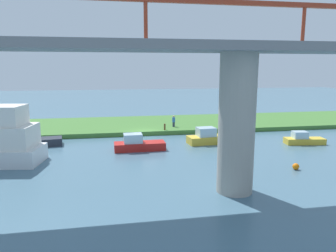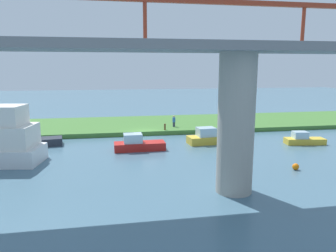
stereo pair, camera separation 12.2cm
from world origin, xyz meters
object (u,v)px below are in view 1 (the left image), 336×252
(bridge_pylon, at_px, (237,124))
(motorboat_white, at_px, (138,144))
(person_on_bank, at_px, (174,121))
(motorboat_red, at_px, (210,138))
(pontoon_yellow, at_px, (34,141))
(marker_buoy, at_px, (296,166))
(mooring_post, at_px, (165,127))
(riverboat_paddlewheel, at_px, (303,139))

(bridge_pylon, bearing_deg, motorboat_white, -65.86)
(bridge_pylon, height_order, motorboat_white, bridge_pylon)
(person_on_bank, height_order, motorboat_white, person_on_bank)
(motorboat_red, bearing_deg, pontoon_yellow, -5.82)
(marker_buoy, bearing_deg, bridge_pylon, 27.41)
(pontoon_yellow, distance_m, marker_buoy, 24.02)
(mooring_post, relative_size, pontoon_yellow, 0.14)
(motorboat_white, relative_size, riverboat_paddlewheel, 1.18)
(marker_buoy, bearing_deg, motorboat_red, -68.47)
(bridge_pylon, relative_size, motorboat_red, 1.67)
(pontoon_yellow, bearing_deg, motorboat_red, 174.18)
(motorboat_red, height_order, riverboat_paddlewheel, motorboat_red)
(motorboat_white, distance_m, marker_buoy, 13.83)
(person_on_bank, distance_m, marker_buoy, 17.80)
(bridge_pylon, relative_size, motorboat_white, 1.79)
(mooring_post, bearing_deg, bridge_pylon, 94.28)
(person_on_bank, xyz_separation_m, mooring_post, (1.44, 1.90, -0.33))
(person_on_bank, xyz_separation_m, motorboat_red, (-2.40, 7.21, -0.61))
(mooring_post, xyz_separation_m, pontoon_yellow, (13.64, 3.52, -0.28))
(person_on_bank, height_order, motorboat_red, person_on_bank)
(motorboat_white, bearing_deg, bridge_pylon, 114.14)
(bridge_pylon, xyz_separation_m, riverboat_paddlewheel, (-11.69, -10.73, -3.81))
(motorboat_white, height_order, pontoon_yellow, pontoon_yellow)
(riverboat_paddlewheel, distance_m, pontoon_yellow, 26.94)
(mooring_post, distance_m, marker_buoy, 16.62)
(riverboat_paddlewheel, distance_m, marker_buoy, 9.28)
(mooring_post, relative_size, marker_buoy, 1.47)
(person_on_bank, height_order, riverboat_paddlewheel, person_on_bank)
(riverboat_paddlewheel, height_order, pontoon_yellow, pontoon_yellow)
(bridge_pylon, bearing_deg, mooring_post, -85.72)
(person_on_bank, bearing_deg, mooring_post, 52.94)
(bridge_pylon, distance_m, riverboat_paddlewheel, 16.32)
(bridge_pylon, bearing_deg, marker_buoy, -152.59)
(bridge_pylon, distance_m, mooring_post, 18.38)
(person_on_bank, bearing_deg, pontoon_yellow, 19.79)
(bridge_pylon, height_order, marker_buoy, bridge_pylon)
(person_on_bank, xyz_separation_m, pontoon_yellow, (15.08, 5.43, -0.62))
(riverboat_paddlewheel, bearing_deg, person_on_bank, -38.36)
(pontoon_yellow, bearing_deg, marker_buoy, 152.06)
(mooring_post, height_order, riverboat_paddlewheel, riverboat_paddlewheel)
(motorboat_red, distance_m, riverboat_paddlewheel, 9.40)
(mooring_post, relative_size, riverboat_paddlewheel, 0.18)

